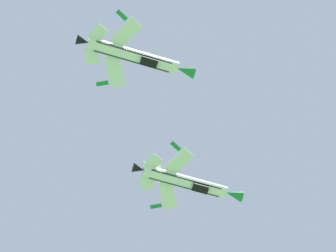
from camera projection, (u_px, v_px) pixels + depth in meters
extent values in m
cylinder|color=silver|center=(185.00, 181.00, 105.51)|extent=(12.10, 4.02, 1.70)
cube|color=#2D3338|center=(185.00, 183.00, 105.07)|extent=(10.17, 3.42, 0.52)
cone|color=#197A38|center=(234.00, 195.00, 106.38)|extent=(2.66, 2.00, 1.56)
cone|color=black|center=(138.00, 169.00, 104.70)|extent=(1.84, 1.65, 1.36)
ellipsoid|color=#192333|center=(203.00, 184.00, 106.43)|extent=(3.37, 1.79, 1.19)
cube|color=black|center=(200.00, 188.00, 105.02)|extent=(2.39, 1.57, 0.93)
cube|color=silver|center=(168.00, 195.00, 106.06)|extent=(4.13, 4.46, 0.55)
cube|color=#197A38|center=(156.00, 206.00, 106.60)|extent=(1.60, 1.46, 0.29)
cube|color=silver|center=(179.00, 162.00, 104.39)|extent=(3.03, 4.57, 0.55)
cube|color=#197A38|center=(176.00, 146.00, 103.58)|extent=(1.69, 1.01, 0.29)
cube|color=silver|center=(147.00, 182.00, 105.38)|extent=(2.63, 2.78, 0.34)
cube|color=silver|center=(153.00, 162.00, 104.41)|extent=(2.08, 2.48, 0.34)
cube|color=#197A38|center=(152.00, 167.00, 106.63)|extent=(2.63, 0.92, 2.61)
cylinder|color=silver|center=(133.00, 56.00, 98.49)|extent=(12.10, 4.02, 1.70)
cube|color=#2D3338|center=(133.00, 57.00, 98.06)|extent=(10.17, 3.42, 0.52)
cone|color=#197A38|center=(186.00, 71.00, 99.36)|extent=(2.66, 2.00, 1.56)
cone|color=black|center=(83.00, 41.00, 97.68)|extent=(1.84, 1.65, 1.36)
ellipsoid|color=#192333|center=(152.00, 60.00, 99.41)|extent=(3.37, 1.79, 1.19)
cube|color=black|center=(149.00, 62.00, 98.00)|extent=(2.39, 1.58, 0.93)
cube|color=silver|center=(115.00, 71.00, 99.03)|extent=(4.13, 4.45, 0.56)
cube|color=#197A38|center=(102.00, 83.00, 99.56)|extent=(1.60, 1.46, 0.29)
cube|color=silver|center=(126.00, 33.00, 97.38)|extent=(3.03, 4.57, 0.56)
cube|color=#197A38|center=(122.00, 15.00, 96.58)|extent=(1.69, 1.01, 0.29)
cube|color=silver|center=(92.00, 56.00, 98.36)|extent=(2.63, 2.78, 0.35)
cube|color=silver|center=(98.00, 34.00, 97.39)|extent=(2.08, 2.48, 0.35)
cube|color=#197A38|center=(98.00, 42.00, 99.62)|extent=(2.63, 0.92, 2.61)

